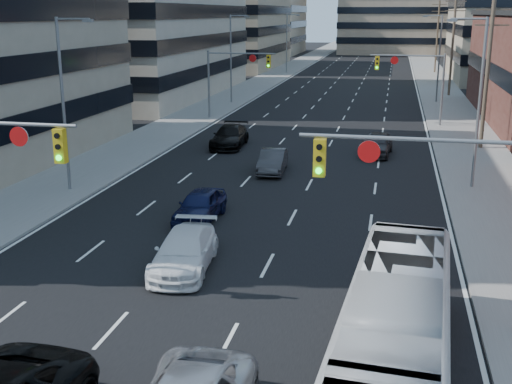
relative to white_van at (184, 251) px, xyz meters
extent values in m
cube|color=black|center=(1.14, 118.96, -0.70)|extent=(18.00, 300.00, 0.02)
cube|color=slate|center=(-10.36, 118.96, -0.63)|extent=(5.00, 300.00, 0.15)
cube|color=slate|center=(12.64, 118.96, -0.63)|extent=(5.00, 300.00, 0.15)
cube|color=gray|center=(-22.86, 88.96, 7.29)|extent=(20.00, 30.00, 16.00)
cube|color=#ADA089|center=(-26.86, 128.96, 9.29)|extent=(24.00, 24.00, 20.00)
cube|color=gold|center=(-2.96, -3.04, 4.44)|extent=(0.35, 0.28, 1.10)
cylinder|color=black|center=(-2.96, -3.20, 4.79)|extent=(0.18, 0.06, 0.18)
cylinder|color=black|center=(-2.96, -3.20, 4.44)|extent=(0.18, 0.06, 0.18)
cylinder|color=#0CE526|center=(-2.96, -3.20, 4.09)|extent=(0.18, 0.06, 0.18)
cylinder|color=white|center=(-4.36, -3.07, 4.69)|extent=(0.64, 0.06, 0.64)
cylinder|color=slate|center=(7.89, -3.04, 5.09)|extent=(6.50, 0.12, 0.12)
cube|color=gold|center=(5.24, -3.04, 4.44)|extent=(0.35, 0.28, 1.10)
cylinder|color=black|center=(5.24, -3.20, 4.79)|extent=(0.18, 0.06, 0.18)
cylinder|color=black|center=(5.24, -3.20, 4.44)|extent=(0.18, 0.06, 0.18)
cylinder|color=#0CE526|center=(5.24, -3.20, 4.09)|extent=(0.18, 0.06, 0.18)
cylinder|color=white|center=(6.64, -3.07, 4.69)|extent=(0.64, 0.06, 0.64)
cylinder|color=slate|center=(-8.86, 33.96, 2.29)|extent=(0.18, 0.18, 6.00)
cylinder|color=slate|center=(-5.86, 33.96, 5.09)|extent=(6.00, 0.12, 0.12)
cube|color=gold|center=(-3.46, 33.96, 4.44)|extent=(0.35, 0.28, 1.10)
cylinder|color=black|center=(-3.46, 33.80, 4.79)|extent=(0.18, 0.06, 0.18)
cylinder|color=black|center=(-3.46, 33.80, 4.44)|extent=(0.18, 0.06, 0.18)
cylinder|color=#0CE526|center=(-3.46, 33.80, 4.09)|extent=(0.18, 0.06, 0.18)
cylinder|color=white|center=(-4.86, 33.93, 4.69)|extent=(0.64, 0.06, 0.64)
cylinder|color=slate|center=(11.14, 33.96, 2.29)|extent=(0.18, 0.18, 6.00)
cylinder|color=slate|center=(8.14, 33.96, 5.09)|extent=(6.00, 0.12, 0.12)
cube|color=gold|center=(5.74, 33.96, 4.44)|extent=(0.35, 0.28, 1.10)
cylinder|color=black|center=(5.74, 33.80, 4.79)|extent=(0.18, 0.06, 0.18)
cylinder|color=black|center=(5.74, 33.80, 4.44)|extent=(0.18, 0.06, 0.18)
cylinder|color=#0CE526|center=(5.74, 33.80, 4.09)|extent=(0.18, 0.06, 0.18)
cylinder|color=white|center=(7.14, 33.93, 4.69)|extent=(0.64, 0.06, 0.64)
cylinder|color=#4C3D2D|center=(13.34, 24.96, 4.79)|extent=(0.28, 0.28, 11.00)
cube|color=#4C3D2D|center=(13.34, 24.96, 8.69)|extent=(2.20, 0.10, 0.10)
cube|color=#4C3D2D|center=(13.34, 24.96, 7.69)|extent=(2.20, 0.10, 0.10)
cylinder|color=#4C3D2D|center=(13.34, 54.96, 4.79)|extent=(0.28, 0.28, 11.00)
cube|color=#4C3D2D|center=(13.34, 54.96, 9.69)|extent=(2.20, 0.10, 0.10)
cube|color=#4C3D2D|center=(13.34, 54.96, 8.69)|extent=(2.20, 0.10, 0.10)
cube|color=#4C3D2D|center=(13.34, 54.96, 7.69)|extent=(2.20, 0.10, 0.10)
cylinder|color=#4C3D2D|center=(13.34, 84.96, 4.79)|extent=(0.28, 0.28, 11.00)
cube|color=#4C3D2D|center=(13.34, 84.96, 9.69)|extent=(2.20, 0.10, 0.10)
cube|color=#4C3D2D|center=(13.34, 84.96, 8.69)|extent=(2.20, 0.10, 0.10)
cube|color=#4C3D2D|center=(13.34, 84.96, 7.69)|extent=(2.20, 0.10, 0.10)
cylinder|color=slate|center=(-9.36, 8.96, 3.79)|extent=(0.16, 0.16, 9.00)
cylinder|color=slate|center=(-8.46, 8.96, 8.19)|extent=(1.80, 0.10, 0.10)
cube|color=slate|center=(-7.66, 8.96, 8.11)|extent=(0.50, 0.22, 0.14)
cylinder|color=slate|center=(-9.36, 43.96, 3.79)|extent=(0.16, 0.16, 9.00)
cylinder|color=slate|center=(-8.46, 43.96, 8.19)|extent=(1.80, 0.10, 0.10)
cube|color=slate|center=(-7.66, 43.96, 8.11)|extent=(0.50, 0.22, 0.14)
cylinder|color=slate|center=(-9.36, 78.96, 3.79)|extent=(0.16, 0.16, 9.00)
cylinder|color=slate|center=(-8.46, 78.96, 8.19)|extent=(1.80, 0.10, 0.10)
cube|color=slate|center=(-7.66, 78.96, 8.11)|extent=(0.50, 0.22, 0.14)
cylinder|color=slate|center=(11.64, 13.96, 3.79)|extent=(0.16, 0.16, 9.00)
cylinder|color=slate|center=(10.74, 13.96, 8.19)|extent=(1.80, 0.10, 0.10)
cube|color=slate|center=(9.94, 13.96, 8.11)|extent=(0.50, 0.22, 0.14)
cylinder|color=slate|center=(11.64, 48.96, 3.79)|extent=(0.16, 0.16, 9.00)
cylinder|color=slate|center=(10.74, 48.96, 8.19)|extent=(1.80, 0.10, 0.10)
cube|color=slate|center=(9.94, 48.96, 8.11)|extent=(0.50, 0.22, 0.14)
imported|color=white|center=(0.00, 0.00, 0.00)|extent=(2.45, 5.04, 1.41)
imported|color=silver|center=(7.63, -6.18, 0.76)|extent=(3.21, 10.68, 2.93)
imported|color=#0D1336|center=(-1.14, 5.73, 0.00)|extent=(1.77, 4.19, 1.41)
imported|color=#303032|center=(0.41, 15.42, -0.02)|extent=(1.70, 4.23, 1.37)
imported|color=black|center=(-3.96, 22.19, 0.05)|extent=(2.34, 5.28, 1.51)
imported|color=#2B2B2D|center=(6.34, 21.62, 0.06)|extent=(2.19, 4.63, 1.53)
camera|label=1|loc=(7.24, -21.14, 8.49)|focal=45.00mm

